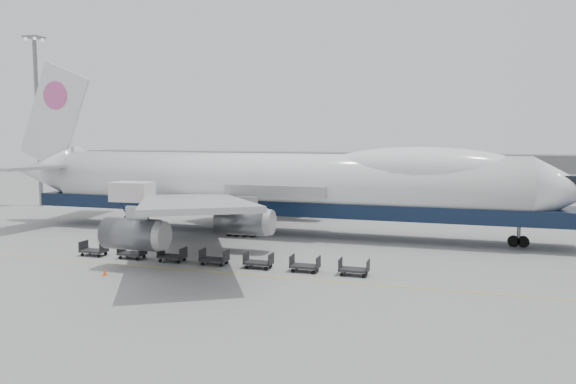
% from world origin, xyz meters
% --- Properties ---
extents(ground, '(260.00, 260.00, 0.00)m').
position_xyz_m(ground, '(0.00, 0.00, 0.00)').
color(ground, gray).
rests_on(ground, ground).
extents(apron_line, '(60.00, 0.15, 0.01)m').
position_xyz_m(apron_line, '(0.00, -6.00, 0.01)').
color(apron_line, gold).
rests_on(apron_line, ground).
extents(hangar, '(110.00, 8.00, 7.00)m').
position_xyz_m(hangar, '(-10.00, 70.00, 3.50)').
color(hangar, slate).
rests_on(hangar, ground).
extents(floodlight_mast, '(2.40, 2.40, 25.43)m').
position_xyz_m(floodlight_mast, '(-42.00, 24.00, 14.27)').
color(floodlight_mast, slate).
rests_on(floodlight_mast, ground).
extents(airliner, '(67.00, 55.30, 19.98)m').
position_xyz_m(airliner, '(0.64, 12.00, 5.62)').
color(airliner, white).
rests_on(airliner, ground).
extents(catering_truck, '(4.65, 3.32, 6.01)m').
position_xyz_m(catering_truck, '(-13.36, 4.52, 3.43)').
color(catering_truck, navy).
rests_on(catering_truck, ground).
extents(traffic_cone, '(0.34, 0.34, 0.51)m').
position_xyz_m(traffic_cone, '(-6.98, -9.52, 0.24)').
color(traffic_cone, '#FF520D').
rests_on(traffic_cone, ground).
extents(dolly_0, '(2.30, 1.35, 1.30)m').
position_xyz_m(dolly_0, '(-12.22, -3.72, 0.53)').
color(dolly_0, '#2D2D30').
rests_on(dolly_0, ground).
extents(dolly_1, '(2.30, 1.35, 1.30)m').
position_xyz_m(dolly_1, '(-8.23, -3.72, 0.53)').
color(dolly_1, '#2D2D30').
rests_on(dolly_1, ground).
extents(dolly_2, '(2.30, 1.35, 1.30)m').
position_xyz_m(dolly_2, '(-4.25, -3.72, 0.53)').
color(dolly_2, '#2D2D30').
rests_on(dolly_2, ground).
extents(dolly_3, '(2.30, 1.35, 1.30)m').
position_xyz_m(dolly_3, '(-0.27, -3.72, 0.53)').
color(dolly_3, '#2D2D30').
rests_on(dolly_3, ground).
extents(dolly_4, '(2.30, 1.35, 1.30)m').
position_xyz_m(dolly_4, '(3.72, -3.72, 0.53)').
color(dolly_4, '#2D2D30').
rests_on(dolly_4, ground).
extents(dolly_5, '(2.30, 1.35, 1.30)m').
position_xyz_m(dolly_5, '(7.70, -3.72, 0.53)').
color(dolly_5, '#2D2D30').
rests_on(dolly_5, ground).
extents(dolly_6, '(2.30, 1.35, 1.30)m').
position_xyz_m(dolly_6, '(11.69, -3.72, 0.53)').
color(dolly_6, '#2D2D30').
rests_on(dolly_6, ground).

